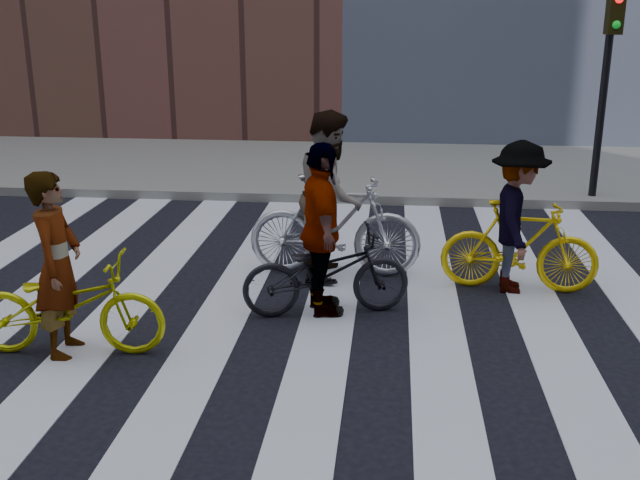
# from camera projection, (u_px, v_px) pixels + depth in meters

# --- Properties ---
(ground) EXTENTS (100.00, 100.00, 0.00)m
(ground) POSITION_uv_depth(u_px,v_px,m) (270.00, 330.00, 7.45)
(ground) COLOR black
(ground) RESTS_ON ground
(sidewalk_far) EXTENTS (100.00, 5.00, 0.15)m
(sidewalk_far) POSITION_uv_depth(u_px,v_px,m) (332.00, 168.00, 14.55)
(sidewalk_far) COLOR gray
(sidewalk_far) RESTS_ON ground
(zebra_crosswalk) EXTENTS (8.25, 10.00, 0.01)m
(zebra_crosswalk) POSITION_uv_depth(u_px,v_px,m) (270.00, 329.00, 7.45)
(zebra_crosswalk) COLOR silver
(zebra_crosswalk) RESTS_ON ground
(traffic_signal) EXTENTS (0.22, 0.42, 3.33)m
(traffic_signal) POSITION_uv_depth(u_px,v_px,m) (608.00, 61.00, 11.41)
(traffic_signal) COLOR black
(traffic_signal) RESTS_ON ground
(bike_yellow_left) EXTENTS (1.83, 0.76, 0.94)m
(bike_yellow_left) POSITION_uv_depth(u_px,v_px,m) (67.00, 306.00, 6.82)
(bike_yellow_left) COLOR #C0C40A
(bike_yellow_left) RESTS_ON ground
(bike_silver_mid) EXTENTS (2.04, 0.61, 1.22)m
(bike_silver_mid) POSITION_uv_depth(u_px,v_px,m) (335.00, 226.00, 8.81)
(bike_silver_mid) COLOR silver
(bike_silver_mid) RESTS_ON ground
(bike_yellow_right) EXTENTS (1.77, 0.65, 1.04)m
(bike_yellow_right) POSITION_uv_depth(u_px,v_px,m) (519.00, 246.00, 8.34)
(bike_yellow_right) COLOR yellow
(bike_yellow_right) RESTS_ON ground
(bike_dark_rear) EXTENTS (1.83, 1.02, 0.91)m
(bike_dark_rear) POSITION_uv_depth(u_px,v_px,m) (326.00, 272.00, 7.71)
(bike_dark_rear) COLOR black
(bike_dark_rear) RESTS_ON ground
(rider_left) EXTENTS (0.46, 0.66, 1.72)m
(rider_left) POSITION_uv_depth(u_px,v_px,m) (58.00, 265.00, 6.71)
(rider_left) COLOR slate
(rider_left) RESTS_ON ground
(rider_mid) EXTENTS (0.76, 0.97, 1.96)m
(rider_mid) POSITION_uv_depth(u_px,v_px,m) (331.00, 195.00, 8.70)
(rider_mid) COLOR slate
(rider_mid) RESTS_ON ground
(rider_right) EXTENTS (0.74, 1.16, 1.70)m
(rider_right) POSITION_uv_depth(u_px,v_px,m) (517.00, 218.00, 8.24)
(rider_right) COLOR slate
(rider_right) RESTS_ON ground
(rider_rear) EXTENTS (0.69, 1.13, 1.81)m
(rider_rear) POSITION_uv_depth(u_px,v_px,m) (321.00, 231.00, 7.58)
(rider_rear) COLOR slate
(rider_rear) RESTS_ON ground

